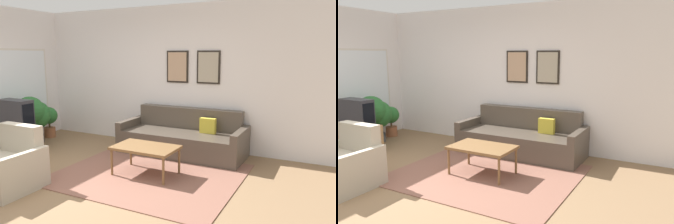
% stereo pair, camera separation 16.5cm
% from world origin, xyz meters
% --- Properties ---
extents(ground_plane, '(16.00, 16.00, 0.00)m').
position_xyz_m(ground_plane, '(0.00, 0.00, 0.00)').
color(ground_plane, '#846647').
extents(area_rug, '(2.66, 2.21, 0.01)m').
position_xyz_m(area_rug, '(0.78, 1.09, 0.01)').
color(area_rug, brown).
rests_on(area_rug, ground_plane).
extents(wall_back, '(8.00, 0.09, 2.70)m').
position_xyz_m(wall_back, '(0.01, 2.76, 1.35)').
color(wall_back, silver).
rests_on(wall_back, ground_plane).
extents(couch, '(2.25, 0.90, 0.80)m').
position_xyz_m(couch, '(0.80, 2.29, 0.28)').
color(couch, '#4C4238').
rests_on(couch, ground_plane).
extents(coffee_table, '(0.94, 0.59, 0.44)m').
position_xyz_m(coffee_table, '(0.74, 1.06, 0.40)').
color(coffee_table, brown).
rests_on(coffee_table, ground_plane).
extents(tv_stand, '(0.77, 0.47, 0.52)m').
position_xyz_m(tv_stand, '(-1.84, 0.91, 0.26)').
color(tv_stand, '#A87F51').
rests_on(tv_stand, ground_plane).
extents(tv, '(0.67, 0.28, 0.48)m').
position_xyz_m(tv, '(-1.84, 0.91, 0.76)').
color(tv, '#2D2D33').
rests_on(tv, tv_stand).
extents(armchair, '(0.87, 0.76, 0.83)m').
position_xyz_m(armchair, '(-0.68, -0.19, 0.28)').
color(armchair, '#B2A893').
rests_on(armchair, ground_plane).
extents(potted_plant_tall, '(0.57, 0.57, 0.97)m').
position_xyz_m(potted_plant_tall, '(-2.12, 1.45, 0.61)').
color(potted_plant_tall, beige).
rests_on(potted_plant_tall, ground_plane).
extents(potted_plant_by_window, '(0.36, 0.36, 0.66)m').
position_xyz_m(potted_plant_by_window, '(-2.29, 2.08, 0.40)').
color(potted_plant_by_window, '#935638').
rests_on(potted_plant_by_window, ground_plane).
extents(potted_plant_small, '(0.56, 0.56, 0.85)m').
position_xyz_m(potted_plant_small, '(-2.15, 1.63, 0.55)').
color(potted_plant_small, '#383D42').
rests_on(potted_plant_small, ground_plane).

